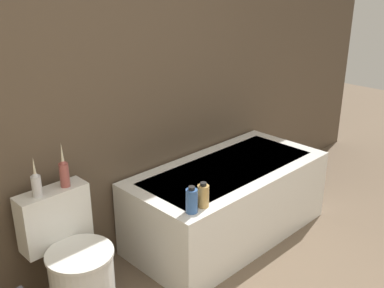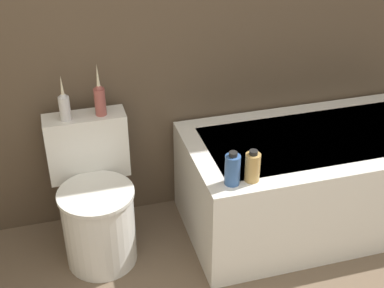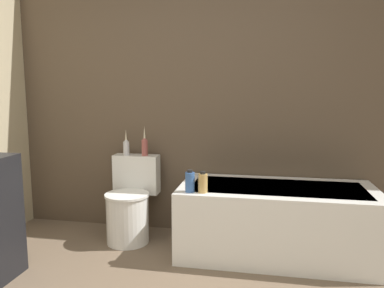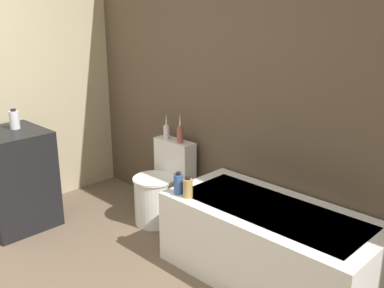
# 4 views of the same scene
# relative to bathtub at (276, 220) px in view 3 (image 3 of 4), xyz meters

# --- Properties ---
(wall_back_tiled) EXTENTS (6.40, 0.06, 2.60)m
(wall_back_tiled) POSITION_rel_bathtub_xyz_m (-0.76, 0.42, 1.01)
(wall_back_tiled) COLOR brown
(wall_back_tiled) RESTS_ON ground_plane
(bathtub) EXTENTS (1.55, 0.74, 0.56)m
(bathtub) POSITION_rel_bathtub_xyz_m (0.00, 0.00, 0.00)
(bathtub) COLOR white
(bathtub) RESTS_ON ground
(toilet) EXTENTS (0.42, 0.53, 0.73)m
(toilet) POSITION_rel_bathtub_xyz_m (-1.27, 0.07, 0.03)
(toilet) COLOR white
(toilet) RESTS_ON ground
(vase_gold) EXTENTS (0.05, 0.05, 0.24)m
(vase_gold) POSITION_rel_bathtub_xyz_m (-1.35, 0.24, 0.53)
(vase_gold) COLOR silver
(vase_gold) RESTS_ON toilet
(vase_silver) EXTENTS (0.06, 0.06, 0.27)m
(vase_silver) POSITION_rel_bathtub_xyz_m (-1.18, 0.25, 0.54)
(vase_silver) COLOR #994C47
(vase_silver) RESTS_ON toilet
(shampoo_bottle_tall) EXTENTS (0.07, 0.07, 0.17)m
(shampoo_bottle_tall) POSITION_rel_bathtub_xyz_m (-0.65, -0.28, 0.36)
(shampoo_bottle_tall) COLOR #335999
(shampoo_bottle_tall) RESTS_ON bathtub
(shampoo_bottle_short) EXTENTS (0.07, 0.07, 0.16)m
(shampoo_bottle_short) POSITION_rel_bathtub_xyz_m (-0.56, -0.27, 0.35)
(shampoo_bottle_short) COLOR tan
(shampoo_bottle_short) RESTS_ON bathtub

